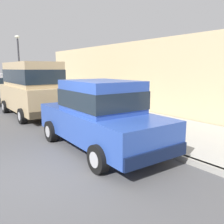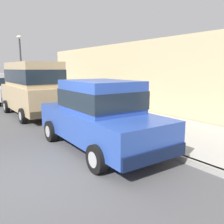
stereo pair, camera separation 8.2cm
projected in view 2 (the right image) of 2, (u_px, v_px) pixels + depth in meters
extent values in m
plane|color=#4C4C4F|center=(35.00, 177.00, 4.95)|extent=(80.00, 80.00, 0.00)
cube|color=gray|center=(146.00, 145.00, 6.79)|extent=(0.16, 64.00, 0.14)
cube|color=#A8A59E|center=(186.00, 135.00, 7.83)|extent=(3.60, 64.00, 0.14)
cube|color=#28479E|center=(99.00, 124.00, 6.67)|extent=(1.92, 4.55, 0.76)
cube|color=#28479E|center=(101.00, 96.00, 6.44)|extent=(1.64, 2.14, 0.84)
cube|color=#19232D|center=(101.00, 98.00, 6.45)|extent=(1.68, 2.18, 0.46)
cube|color=#0E1837|center=(67.00, 119.00, 8.50)|extent=(1.77, 0.25, 0.28)
cube|color=#0E1837|center=(154.00, 155.00, 4.92)|extent=(1.77, 0.25, 0.28)
cylinder|color=black|center=(51.00, 131.00, 7.37)|extent=(0.24, 0.65, 0.64)
cylinder|color=#9E9EA3|center=(51.00, 131.00, 7.37)|extent=(0.25, 0.36, 0.35)
cylinder|color=black|center=(100.00, 123.00, 8.37)|extent=(0.24, 0.65, 0.64)
cylinder|color=#9E9EA3|center=(100.00, 123.00, 8.37)|extent=(0.25, 0.36, 0.35)
cylinder|color=black|center=(97.00, 159.00, 5.10)|extent=(0.24, 0.65, 0.64)
cylinder|color=#9E9EA3|center=(97.00, 159.00, 5.10)|extent=(0.25, 0.36, 0.35)
cylinder|color=black|center=(157.00, 144.00, 6.10)|extent=(0.24, 0.65, 0.64)
cylinder|color=#9E9EA3|center=(157.00, 144.00, 6.10)|extent=(0.25, 0.36, 0.35)
cube|color=#EAEACC|center=(51.00, 110.00, 8.15)|extent=(0.28, 0.09, 0.14)
cube|color=#EAEACC|center=(81.00, 107.00, 8.76)|extent=(0.28, 0.09, 0.14)
cube|color=tan|center=(34.00, 97.00, 11.35)|extent=(1.93, 4.81, 1.10)
cube|color=tan|center=(32.00, 74.00, 11.15)|extent=(1.69, 3.81, 1.10)
cube|color=#19232D|center=(33.00, 76.00, 11.16)|extent=(1.73, 3.85, 0.61)
cube|color=#3E3527|center=(21.00, 101.00, 13.30)|extent=(1.86, 0.21, 0.28)
cube|color=#3E3527|center=(53.00, 113.00, 9.54)|extent=(1.86, 0.21, 0.28)
cylinder|color=black|center=(7.00, 107.00, 12.09)|extent=(0.22, 0.64, 0.64)
cylinder|color=#9E9EA3|center=(7.00, 107.00, 12.09)|extent=(0.24, 0.35, 0.35)
cylinder|color=black|center=(43.00, 103.00, 13.18)|extent=(0.22, 0.64, 0.64)
cylinder|color=#9E9EA3|center=(43.00, 103.00, 13.18)|extent=(0.24, 0.35, 0.35)
cylinder|color=black|center=(23.00, 116.00, 9.71)|extent=(0.22, 0.64, 0.64)
cylinder|color=#9E9EA3|center=(23.00, 116.00, 9.71)|extent=(0.24, 0.35, 0.35)
cylinder|color=black|center=(66.00, 111.00, 10.80)|extent=(0.22, 0.64, 0.64)
cylinder|color=#9E9EA3|center=(66.00, 111.00, 10.80)|extent=(0.24, 0.35, 0.35)
cube|color=#EAEACC|center=(9.00, 91.00, 12.88)|extent=(0.28, 0.08, 0.14)
cube|color=#EAEACC|center=(31.00, 90.00, 13.56)|extent=(0.28, 0.08, 0.14)
cube|color=#BCBCC1|center=(8.00, 92.00, 15.66)|extent=(1.83, 4.51, 0.76)
cube|color=#BCBCC1|center=(8.00, 80.00, 15.44)|extent=(1.60, 2.11, 0.84)
cube|color=#19232D|center=(8.00, 81.00, 15.45)|extent=(1.64, 2.15, 0.46)
cube|color=#424243|center=(2.00, 93.00, 17.47)|extent=(1.77, 0.21, 0.28)
cube|color=#424243|center=(17.00, 99.00, 13.94)|extent=(1.77, 0.21, 0.28)
cylinder|color=black|center=(18.00, 95.00, 17.36)|extent=(0.22, 0.64, 0.64)
cylinder|color=#9E9EA3|center=(18.00, 95.00, 17.36)|extent=(0.24, 0.35, 0.35)
cylinder|color=black|center=(29.00, 99.00, 15.13)|extent=(0.22, 0.64, 0.64)
cylinder|color=#9E9EA3|center=(29.00, 99.00, 15.13)|extent=(0.24, 0.35, 0.35)
cube|color=#EAEACC|center=(9.00, 88.00, 17.74)|extent=(0.28, 0.08, 0.14)
ellipsoid|color=black|center=(126.00, 116.00, 9.25)|extent=(0.48, 0.40, 0.20)
cylinder|color=black|center=(126.00, 121.00, 9.14)|extent=(0.05, 0.05, 0.18)
cylinder|color=black|center=(123.00, 121.00, 9.18)|extent=(0.05, 0.05, 0.18)
cylinder|color=black|center=(129.00, 120.00, 9.38)|extent=(0.05, 0.05, 0.18)
cylinder|color=black|center=(126.00, 120.00, 9.43)|extent=(0.05, 0.05, 0.18)
sphere|color=black|center=(124.00, 115.00, 8.97)|extent=(0.17, 0.17, 0.17)
ellipsoid|color=black|center=(123.00, 116.00, 8.89)|extent=(0.13, 0.12, 0.06)
cone|color=black|center=(125.00, 113.00, 8.95)|extent=(0.06, 0.06, 0.07)
cone|color=black|center=(122.00, 112.00, 8.98)|extent=(0.06, 0.06, 0.07)
cylinder|color=black|center=(128.00, 113.00, 9.47)|extent=(0.12, 0.09, 0.13)
cylinder|color=gold|center=(73.00, 112.00, 11.43)|extent=(0.24, 0.24, 0.06)
cylinder|color=gold|center=(73.00, 106.00, 11.37)|extent=(0.17, 0.17, 0.55)
sphere|color=gold|center=(72.00, 99.00, 11.32)|extent=(0.15, 0.15, 0.15)
cylinder|color=gold|center=(70.00, 105.00, 11.30)|extent=(0.10, 0.07, 0.07)
cylinder|color=gold|center=(75.00, 105.00, 11.44)|extent=(0.10, 0.07, 0.07)
cylinder|color=#2D2D33|center=(21.00, 68.00, 17.35)|extent=(0.12, 0.12, 4.20)
ellipsoid|color=silver|center=(19.00, 37.00, 16.95)|extent=(0.36, 0.36, 0.20)
cube|color=tan|center=(140.00, 77.00, 12.34)|extent=(0.50, 20.00, 3.60)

